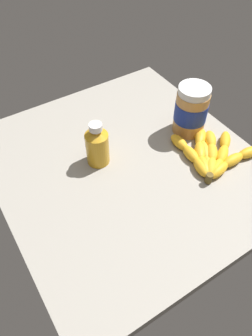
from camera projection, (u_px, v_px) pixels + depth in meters
ground_plane at (126, 166)px, 96.57cm from camera, size 72.96×79.27×3.19cm
banana_bunch at (210, 154)px, 95.51cm from camera, size 22.50×20.89×3.35cm
peanut_butter_jar at (191, 110)px, 99.32cm from camera, size 10.17×10.17×16.12cm
honey_bottle at (97, 145)px, 91.21cm from camera, size 6.69×6.69×14.01cm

